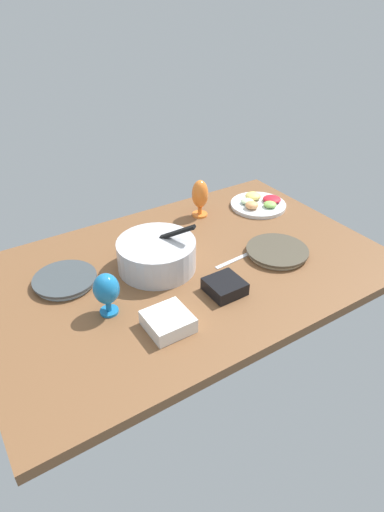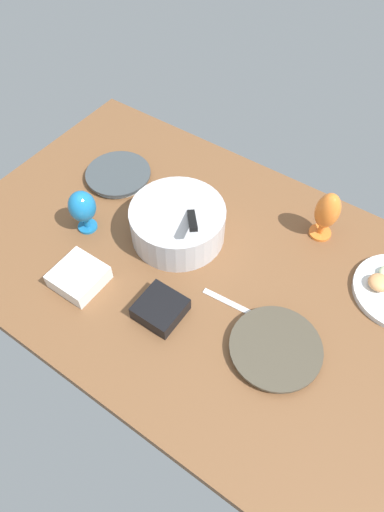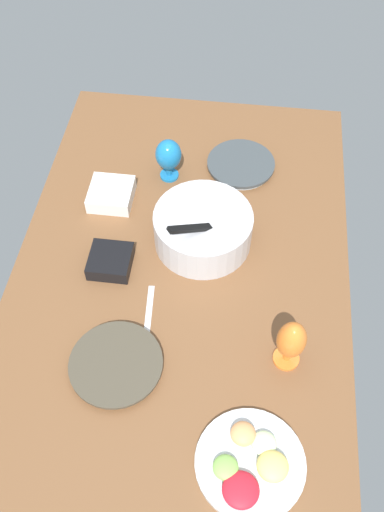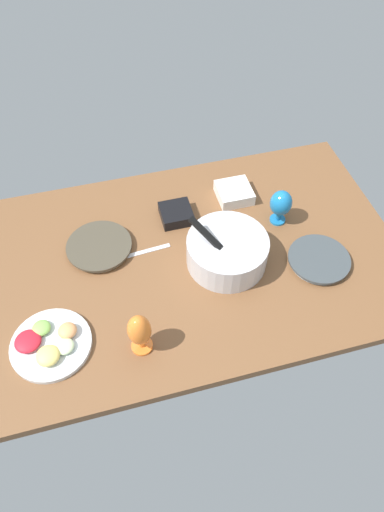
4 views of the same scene
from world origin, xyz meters
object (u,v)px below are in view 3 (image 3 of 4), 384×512
(mixing_bowl, at_px, (203,228))
(hurricane_glass_blue, at_px, (168,156))
(fruit_platter, at_px, (250,463))
(hurricane_glass_orange, at_px, (291,341))
(dinner_plate_left, at_px, (241,165))
(square_bowl_white, at_px, (111,194))
(dinner_plate_right, at_px, (116,365))
(square_bowl_black, at_px, (110,261))

(mixing_bowl, relative_size, hurricane_glass_blue, 1.94)
(fruit_platter, distance_m, hurricane_glass_orange, 0.32)
(dinner_plate_left, relative_size, square_bowl_white, 1.67)
(dinner_plate_right, bearing_deg, square_bowl_white, -166.98)
(hurricane_glass_orange, bearing_deg, mixing_bowl, -144.45)
(hurricane_glass_orange, height_order, square_bowl_white, hurricane_glass_orange)
(dinner_plate_right, xyz_separation_m, fruit_platter, (0.22, 0.38, 0.00))
(square_bowl_black, bearing_deg, square_bowl_white, -168.64)
(hurricane_glass_orange, bearing_deg, square_bowl_white, -131.06)
(dinner_plate_right, bearing_deg, fruit_platter, 60.08)
(dinner_plate_left, distance_m, mixing_bowl, 0.36)
(fruit_platter, bearing_deg, dinner_plate_right, -119.92)
(mixing_bowl, height_order, hurricane_glass_orange, mixing_bowl)
(dinner_plate_left, bearing_deg, square_bowl_white, -64.04)
(square_bowl_black, bearing_deg, dinner_plate_left, 142.30)
(mixing_bowl, xyz_separation_m, hurricane_glass_blue, (-0.27, -0.15, 0.03))
(hurricane_glass_orange, height_order, square_bowl_black, hurricane_glass_orange)
(dinner_plate_left, xyz_separation_m, fruit_platter, (1.03, 0.10, 0.00))
(dinner_plate_right, relative_size, hurricane_glass_orange, 1.42)
(dinner_plate_left, bearing_deg, hurricane_glass_orange, 13.74)
(fruit_platter, distance_m, square_bowl_black, 0.73)
(dinner_plate_left, height_order, mixing_bowl, mixing_bowl)
(mixing_bowl, bearing_deg, dinner_plate_right, -21.71)
(dinner_plate_left, height_order, dinner_plate_right, same)
(dinner_plate_right, bearing_deg, mixing_bowl, 158.29)
(dinner_plate_right, distance_m, square_bowl_black, 0.35)
(fruit_platter, height_order, square_bowl_black, fruit_platter)
(dinner_plate_left, xyz_separation_m, dinner_plate_right, (0.81, -0.28, 0.00))
(mixing_bowl, bearing_deg, dinner_plate_left, 164.17)
(hurricane_glass_orange, height_order, hurricane_glass_blue, hurricane_glass_orange)
(dinner_plate_left, distance_m, hurricane_glass_orange, 0.76)
(hurricane_glass_blue, xyz_separation_m, square_bowl_white, (0.13, -0.18, -0.07))
(hurricane_glass_orange, bearing_deg, dinner_plate_right, -80.10)
(hurricane_glass_blue, bearing_deg, dinner_plate_right, -2.92)
(hurricane_glass_orange, bearing_deg, fruit_platter, -15.15)
(dinner_plate_right, distance_m, hurricane_glass_blue, 0.75)
(hurricane_glass_blue, relative_size, square_bowl_white, 1.11)
(hurricane_glass_blue, distance_m, square_bowl_black, 0.43)
(hurricane_glass_orange, relative_size, hurricane_glass_blue, 1.14)
(mixing_bowl, relative_size, square_bowl_white, 2.15)
(mixing_bowl, xyz_separation_m, square_bowl_black, (0.13, -0.27, -0.04))
(square_bowl_white, bearing_deg, mixing_bowl, 67.05)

